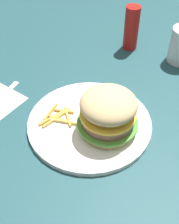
{
  "coord_description": "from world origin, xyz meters",
  "views": [
    {
      "loc": [
        0.44,
        0.14,
        0.51
      ],
      "look_at": [
        -0.01,
        -0.03,
        0.04
      ],
      "focal_mm": 47.24,
      "sensor_mm": 36.0,
      "label": 1
    }
  ],
  "objects_px": {
    "fries_pile": "(59,117)",
    "ketchup_bottle": "(131,28)",
    "plate": "(90,123)",
    "sandwich": "(108,113)"
  },
  "relations": [
    {
      "from": "plate",
      "to": "sandwich",
      "type": "height_order",
      "value": "sandwich"
    },
    {
      "from": "sandwich",
      "to": "fries_pile",
      "type": "xyz_separation_m",
      "value": [
        0.01,
        -0.12,
        -0.05
      ]
    },
    {
      "from": "sandwich",
      "to": "ketchup_bottle",
      "type": "distance_m",
      "value": 0.37
    },
    {
      "from": "fries_pile",
      "to": "ketchup_bottle",
      "type": "xyz_separation_m",
      "value": [
        -0.37,
        0.07,
        0.05
      ]
    },
    {
      "from": "sandwich",
      "to": "ketchup_bottle",
      "type": "relative_size",
      "value": 1.02
    },
    {
      "from": "plate",
      "to": "sandwich",
      "type": "bearing_deg",
      "value": 80.61
    },
    {
      "from": "fries_pile",
      "to": "ketchup_bottle",
      "type": "distance_m",
      "value": 0.38
    },
    {
      "from": "fries_pile",
      "to": "sandwich",
      "type": "bearing_deg",
      "value": 93.27
    },
    {
      "from": "plate",
      "to": "fries_pile",
      "type": "height_order",
      "value": "fries_pile"
    },
    {
      "from": "fries_pile",
      "to": "plate",
      "type": "bearing_deg",
      "value": 101.4
    }
  ]
}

